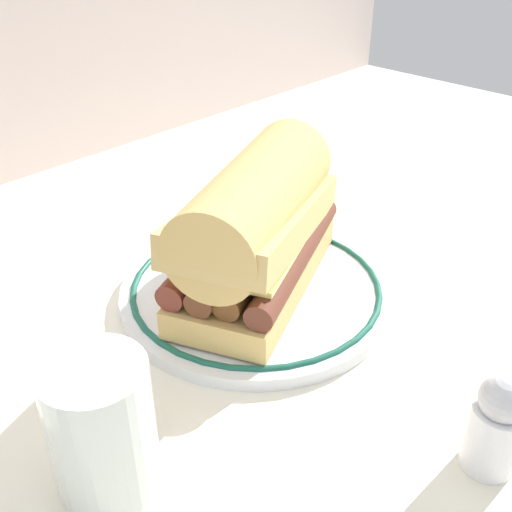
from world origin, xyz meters
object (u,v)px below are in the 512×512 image
object	(u,v)px
drinking_glass	(104,436)
salt_shaker	(497,425)
sausage_sandwich	(256,226)
plate	(256,290)

from	to	relation	value
drinking_glass	salt_shaker	size ratio (longest dim) A/B	1.27
sausage_sandwich	drinking_glass	distance (m)	0.23
drinking_glass	plate	bearing A→B (deg)	19.07
drinking_glass	salt_shaker	distance (m)	0.25
sausage_sandwich	salt_shaker	size ratio (longest dim) A/B	2.98
plate	drinking_glass	size ratio (longest dim) A/B	2.60
plate	sausage_sandwich	bearing A→B (deg)	108.43
salt_shaker	sausage_sandwich	bearing A→B (deg)	82.61
plate	drinking_glass	bearing A→B (deg)	-160.93
plate	drinking_glass	world-z (taller)	drinking_glass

